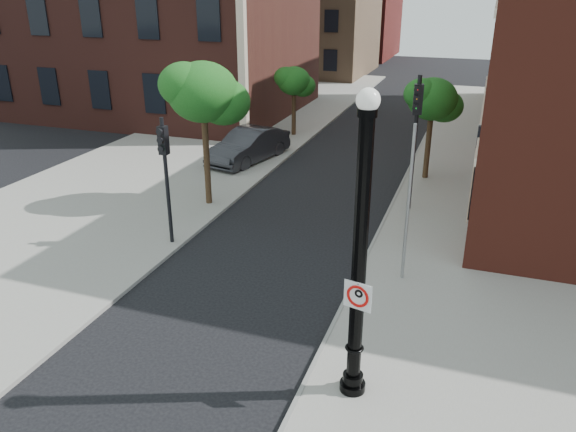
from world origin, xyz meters
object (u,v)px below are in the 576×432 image
at_px(lamppost, 359,270).
at_px(no_parking_sign, 358,296).
at_px(parked_car, 249,146).
at_px(traffic_signal_right, 416,122).
at_px(traffic_signal_left, 165,162).

distance_m(lamppost, no_parking_sign, 0.52).
distance_m(lamppost, parked_car, 17.44).
relative_size(lamppost, traffic_signal_right, 1.26).
distance_m(no_parking_sign, traffic_signal_right, 11.22).
relative_size(lamppost, no_parking_sign, 11.04).
bearing_deg(no_parking_sign, traffic_signal_left, 157.36).
distance_m(traffic_signal_left, traffic_signal_right, 9.16).
xyz_separation_m(no_parking_sign, traffic_signal_right, (-0.40, 11.17, 0.97)).
bearing_deg(parked_car, traffic_signal_left, -69.84).
bearing_deg(traffic_signal_left, lamppost, -34.65).
bearing_deg(no_parking_sign, traffic_signal_right, 105.28).
height_order(no_parking_sign, traffic_signal_right, traffic_signal_right).
height_order(lamppost, parked_car, lamppost).
height_order(parked_car, traffic_signal_right, traffic_signal_right).
xyz_separation_m(parked_car, traffic_signal_left, (1.25, -9.66, 2.13)).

